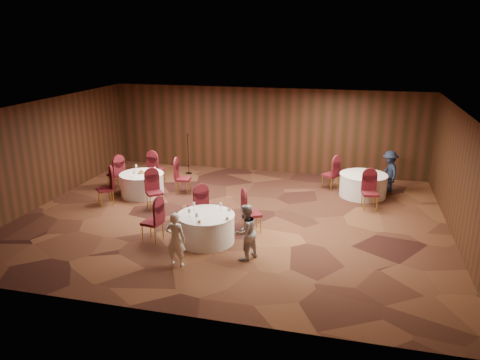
% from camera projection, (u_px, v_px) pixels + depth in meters
% --- Properties ---
extents(ground, '(12.00, 12.00, 0.00)m').
position_uv_depth(ground, '(232.00, 218.00, 13.59)').
color(ground, black).
rests_on(ground, ground).
extents(room_shell, '(12.00, 12.00, 12.00)m').
position_uv_depth(room_shell, '(231.00, 152.00, 13.00)').
color(room_shell, silver).
rests_on(room_shell, ground).
extents(table_main, '(1.47, 1.47, 0.74)m').
position_uv_depth(table_main, '(206.00, 228.00, 11.92)').
color(table_main, white).
rests_on(table_main, ground).
extents(table_left, '(1.43, 1.43, 0.74)m').
position_uv_depth(table_left, '(142.00, 184.00, 15.37)').
color(table_left, white).
rests_on(table_left, ground).
extents(table_right, '(1.53, 1.53, 0.74)m').
position_uv_depth(table_right, '(363.00, 185.00, 15.30)').
color(table_right, white).
rests_on(table_right, ground).
extents(chairs_main, '(3.00, 2.01, 1.00)m').
position_uv_depth(chairs_main, '(201.00, 214.00, 12.51)').
color(chairs_main, '#440D19').
rests_on(chairs_main, ground).
extents(chairs_left, '(3.06, 3.12, 1.00)m').
position_uv_depth(chairs_left, '(143.00, 180.00, 15.38)').
color(chairs_left, '#440D19').
rests_on(chairs_left, ground).
extents(chairs_right, '(1.95, 2.35, 1.00)m').
position_uv_depth(chairs_right, '(349.00, 183.00, 15.05)').
color(chairs_right, '#440D19').
rests_on(chairs_right, ground).
extents(tabletop_main, '(1.13, 1.13, 0.22)m').
position_uv_depth(tabletop_main, '(209.00, 213.00, 11.68)').
color(tabletop_main, silver).
rests_on(tabletop_main, table_main).
extents(tabletop_left, '(0.82, 0.76, 0.22)m').
position_uv_depth(tabletop_left, '(142.00, 171.00, 15.24)').
color(tabletop_left, silver).
rests_on(tabletop_left, table_left).
extents(tabletop_right, '(0.08, 0.08, 0.22)m').
position_uv_depth(tabletop_right, '(370.00, 172.00, 14.87)').
color(tabletop_right, silver).
rests_on(tabletop_right, table_right).
extents(mic_stand, '(0.24, 0.24, 1.52)m').
position_uv_depth(mic_stand, '(188.00, 162.00, 17.74)').
color(mic_stand, black).
rests_on(mic_stand, ground).
extents(woman_a, '(0.49, 0.33, 1.30)m').
position_uv_depth(woman_a, '(176.00, 239.00, 10.61)').
color(woman_a, white).
rests_on(woman_a, ground).
extents(woman_b, '(0.79, 0.83, 1.36)m').
position_uv_depth(woman_b, '(245.00, 232.00, 10.92)').
color(woman_b, '#B4B4B9').
rests_on(woman_b, ground).
extents(man_c, '(0.79, 1.03, 1.41)m').
position_uv_depth(man_c, '(389.00, 171.00, 15.62)').
color(man_c, '#161E32').
rests_on(man_c, ground).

